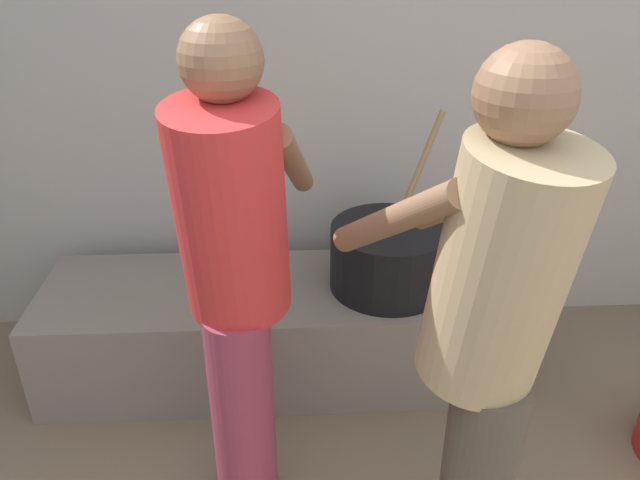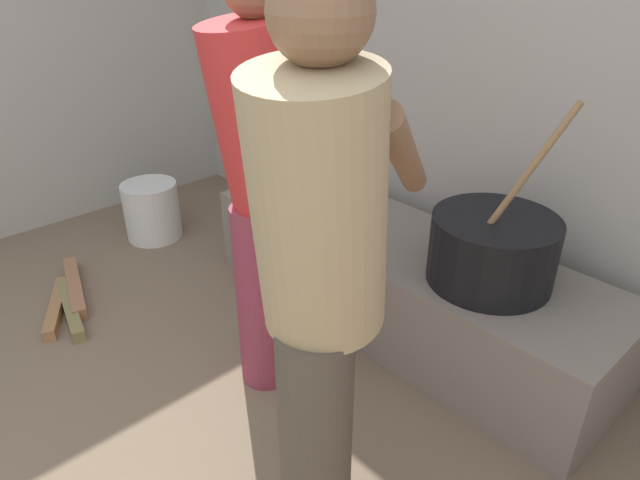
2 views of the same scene
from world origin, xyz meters
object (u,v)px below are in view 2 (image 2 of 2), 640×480
at_px(cooking_pot_main, 492,250).
at_px(cook_in_red_shirt, 264,167).
at_px(bucket_white_plastic, 152,211).
at_px(cook_in_tan_shirt, 319,275).

relative_size(cooking_pot_main, cook_in_red_shirt, 0.45).
xyz_separation_m(cooking_pot_main, bucket_white_plastic, (-1.99, -0.41, -0.39)).
bearing_deg(cook_in_tan_shirt, cook_in_red_shirt, 152.89).
distance_m(cooking_pot_main, cook_in_tan_shirt, 1.03).
bearing_deg(bucket_white_plastic, cook_in_tan_shirt, -14.91).
bearing_deg(cooking_pot_main, cook_in_red_shirt, -130.59).
bearing_deg(cook_in_red_shirt, cooking_pot_main, 49.41).
height_order(cooking_pot_main, cook_in_red_shirt, cook_in_red_shirt).
distance_m(cook_in_tan_shirt, bucket_white_plastic, 2.28).
distance_m(cooking_pot_main, cook_in_red_shirt, 0.91).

